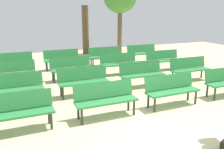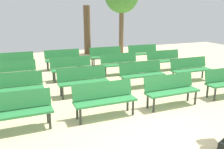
{
  "view_description": "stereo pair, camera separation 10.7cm",
  "coord_description": "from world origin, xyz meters",
  "px_view_note": "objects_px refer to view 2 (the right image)",
  "views": [
    {
      "loc": [
        -3.1,
        -3.84,
        2.69
      ],
      "look_at": [
        0.0,
        3.44,
        0.55
      ],
      "focal_mm": 39.2,
      "sensor_mm": 36.0,
      "label": 1
    },
    {
      "loc": [
        -3.0,
        -3.88,
        2.69
      ],
      "look_at": [
        0.0,
        3.44,
        0.55
      ],
      "focal_mm": 39.2,
      "sensor_mm": 36.0,
      "label": 2
    }
  ],
  "objects_px": {
    "bench_r0_c2": "(171,89)",
    "bench_r1_c1": "(83,79)",
    "bench_r1_c0": "(15,86)",
    "bench_r1_c2": "(142,73)",
    "bench_r2_c1": "(71,67)",
    "bench_r2_c0": "(13,72)",
    "bench_r3_c3": "(143,52)",
    "bench_r1_c3": "(190,68)",
    "bench_r3_c0": "(14,61)",
    "bench_r3_c1": "(63,58)",
    "bench_r0_c0": "(16,109)",
    "bench_r2_c2": "(120,62)",
    "bench_r2_c3": "(164,59)",
    "bench_r3_c2": "(106,55)",
    "bench_r0_c1": "(104,98)",
    "tree_2": "(87,30)"
  },
  "relations": [
    {
      "from": "bench_r1_c3",
      "to": "bench_r3_c3",
      "type": "height_order",
      "value": "same"
    },
    {
      "from": "bench_r2_c3",
      "to": "bench_r3_c1",
      "type": "xyz_separation_m",
      "value": [
        -4.17,
        1.95,
        0.0
      ]
    },
    {
      "from": "bench_r3_c0",
      "to": "bench_r3_c3",
      "type": "relative_size",
      "value": 1.0
    },
    {
      "from": "bench_r0_c1",
      "to": "bench_r2_c2",
      "type": "bearing_deg",
      "value": 60.77
    },
    {
      "from": "bench_r1_c0",
      "to": "bench_r1_c2",
      "type": "bearing_deg",
      "value": 1.02
    },
    {
      "from": "bench_r0_c1",
      "to": "tree_2",
      "type": "height_order",
      "value": "tree_2"
    },
    {
      "from": "bench_r3_c3",
      "to": "bench_r1_c3",
      "type": "bearing_deg",
      "value": -88.96
    },
    {
      "from": "bench_r1_c1",
      "to": "bench_r2_c1",
      "type": "bearing_deg",
      "value": 89.03
    },
    {
      "from": "bench_r1_c2",
      "to": "tree_2",
      "type": "bearing_deg",
      "value": 90.86
    },
    {
      "from": "bench_r1_c3",
      "to": "bench_r2_c2",
      "type": "bearing_deg",
      "value": 138.79
    },
    {
      "from": "bench_r3_c2",
      "to": "bench_r2_c0",
      "type": "bearing_deg",
      "value": -155.5
    },
    {
      "from": "bench_r1_c2",
      "to": "bench_r1_c3",
      "type": "distance_m",
      "value": 2.07
    },
    {
      "from": "bench_r0_c0",
      "to": "bench_r2_c1",
      "type": "distance_m",
      "value": 4.2
    },
    {
      "from": "bench_r1_c1",
      "to": "bench_r3_c3",
      "type": "distance_m",
      "value": 5.65
    },
    {
      "from": "bench_r0_c1",
      "to": "bench_r1_c3",
      "type": "height_order",
      "value": "same"
    },
    {
      "from": "bench_r0_c2",
      "to": "bench_r3_c0",
      "type": "distance_m",
      "value": 6.9
    },
    {
      "from": "bench_r3_c1",
      "to": "bench_r0_c0",
      "type": "bearing_deg",
      "value": -109.7
    },
    {
      "from": "bench_r0_c0",
      "to": "bench_r3_c1",
      "type": "distance_m",
      "value": 5.9
    },
    {
      "from": "tree_2",
      "to": "bench_r0_c1",
      "type": "bearing_deg",
      "value": -104.09
    },
    {
      "from": "bench_r0_c1",
      "to": "bench_r0_c2",
      "type": "bearing_deg",
      "value": -1.01
    },
    {
      "from": "bench_r0_c1",
      "to": "bench_r1_c2",
      "type": "xyz_separation_m",
      "value": [
        2.1,
        1.84,
        0.0
      ]
    },
    {
      "from": "bench_r1_c3",
      "to": "bench_r3_c1",
      "type": "xyz_separation_m",
      "value": [
        -4.12,
        3.75,
        0.0
      ]
    },
    {
      "from": "bench_r0_c0",
      "to": "bench_r2_c1",
      "type": "relative_size",
      "value": 1.0
    },
    {
      "from": "bench_r2_c1",
      "to": "bench_r3_c1",
      "type": "bearing_deg",
      "value": 88.52
    },
    {
      "from": "bench_r2_c3",
      "to": "bench_r3_c2",
      "type": "height_order",
      "value": "same"
    },
    {
      "from": "bench_r1_c0",
      "to": "bench_r2_c0",
      "type": "bearing_deg",
      "value": 91.69
    },
    {
      "from": "bench_r2_c0",
      "to": "bench_r0_c2",
      "type": "bearing_deg",
      "value": -41.75
    },
    {
      "from": "bench_r2_c2",
      "to": "bench_r2_c3",
      "type": "xyz_separation_m",
      "value": [
        2.14,
        -0.1,
        0.0
      ]
    },
    {
      "from": "bench_r2_c1",
      "to": "tree_2",
      "type": "xyz_separation_m",
      "value": [
        2.22,
        5.22,
        0.94
      ]
    },
    {
      "from": "bench_r2_c1",
      "to": "bench_r2_c0",
      "type": "bearing_deg",
      "value": 178.3
    },
    {
      "from": "bench_r0_c2",
      "to": "bench_r2_c3",
      "type": "height_order",
      "value": "same"
    },
    {
      "from": "bench_r3_c0",
      "to": "tree_2",
      "type": "relative_size",
      "value": 0.56
    },
    {
      "from": "bench_r0_c1",
      "to": "bench_r2_c2",
      "type": "xyz_separation_m",
      "value": [
        2.07,
        3.69,
        0.0
      ]
    },
    {
      "from": "bench_r2_c0",
      "to": "bench_r3_c3",
      "type": "bearing_deg",
      "value": 16.44
    },
    {
      "from": "bench_r0_c1",
      "to": "bench_r1_c2",
      "type": "relative_size",
      "value": 0.99
    },
    {
      "from": "bench_r2_c0",
      "to": "bench_r1_c3",
      "type": "bearing_deg",
      "value": -16.41
    },
    {
      "from": "bench_r2_c0",
      "to": "bench_r2_c2",
      "type": "distance_m",
      "value": 4.17
    },
    {
      "from": "bench_r0_c2",
      "to": "bench_r1_c1",
      "type": "relative_size",
      "value": 1.0
    },
    {
      "from": "bench_r0_c2",
      "to": "bench_r1_c1",
      "type": "xyz_separation_m",
      "value": [
        -2.05,
        1.85,
        0.0
      ]
    },
    {
      "from": "bench_r1_c3",
      "to": "bench_r2_c3",
      "type": "bearing_deg",
      "value": 89.52
    },
    {
      "from": "bench_r2_c2",
      "to": "bench_r3_c2",
      "type": "relative_size",
      "value": 1.0
    },
    {
      "from": "bench_r2_c1",
      "to": "bench_r3_c3",
      "type": "xyz_separation_m",
      "value": [
        4.21,
        1.83,
        0.0
      ]
    },
    {
      "from": "bench_r1_c2",
      "to": "bench_r3_c0",
      "type": "height_order",
      "value": "same"
    },
    {
      "from": "bench_r2_c2",
      "to": "bench_r3_c1",
      "type": "height_order",
      "value": "same"
    },
    {
      "from": "bench_r3_c2",
      "to": "bench_r0_c0",
      "type": "bearing_deg",
      "value": -126.37
    },
    {
      "from": "bench_r1_c0",
      "to": "bench_r3_c2",
      "type": "distance_m",
      "value": 5.62
    },
    {
      "from": "bench_r3_c1",
      "to": "bench_r2_c2",
      "type": "bearing_deg",
      "value": -40.73
    },
    {
      "from": "bench_r0_c0",
      "to": "bench_r3_c0",
      "type": "xyz_separation_m",
      "value": [
        0.09,
        5.54,
        0.0
      ]
    },
    {
      "from": "bench_r0_c1",
      "to": "bench_r3_c0",
      "type": "distance_m",
      "value": 5.93
    },
    {
      "from": "bench_r1_c3",
      "to": "bench_r3_c1",
      "type": "height_order",
      "value": "same"
    }
  ]
}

